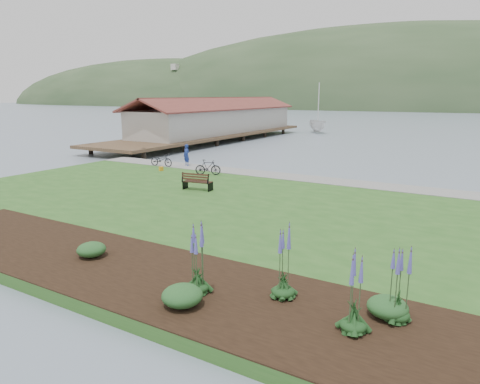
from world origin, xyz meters
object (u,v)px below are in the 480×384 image
object	(u,v)px
person	(186,153)
sailboat	(317,133)
bicycle_a	(161,160)
park_bench	(197,181)

from	to	relation	value
person	sailboat	bearing A→B (deg)	112.34
bicycle_a	person	bearing A→B (deg)	-56.73
bicycle_a	sailboat	distance (m)	38.42
person	bicycle_a	xyz separation A→B (m)	(-1.52, -1.16, -0.47)
park_bench	person	xyz separation A→B (m)	(-5.75, 6.56, 0.45)
bicycle_a	park_bench	bearing A→B (deg)	-130.66
park_bench	bicycle_a	world-z (taller)	park_bench
person	bicycle_a	bearing A→B (deg)	-125.47
person	bicycle_a	distance (m)	1.96
park_bench	sailboat	xyz separation A→B (m)	(-9.08, 43.77, -0.92)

